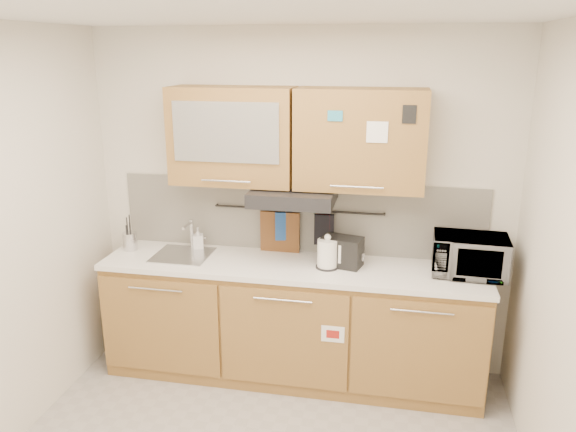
% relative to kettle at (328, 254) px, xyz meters
% --- Properties ---
extents(ceiling, '(3.20, 3.20, 0.00)m').
position_rel_kettle_xyz_m(ceiling, '(-0.27, -1.17, 1.58)').
color(ceiling, white).
rests_on(ceiling, wall_back).
extents(wall_back, '(3.20, 0.00, 3.20)m').
position_rel_kettle_xyz_m(wall_back, '(-0.27, 0.33, 0.28)').
color(wall_back, silver).
rests_on(wall_back, ground).
extents(base_cabinet, '(2.80, 0.64, 0.88)m').
position_rel_kettle_xyz_m(base_cabinet, '(-0.27, 0.02, -0.62)').
color(base_cabinet, olive).
rests_on(base_cabinet, floor).
extents(countertop, '(2.82, 0.62, 0.04)m').
position_rel_kettle_xyz_m(countertop, '(-0.27, 0.02, -0.12)').
color(countertop, white).
rests_on(countertop, base_cabinet).
extents(backsplash, '(2.80, 0.02, 0.56)m').
position_rel_kettle_xyz_m(backsplash, '(-0.27, 0.32, 0.18)').
color(backsplash, silver).
rests_on(backsplash, countertop).
extents(upper_cabinets, '(1.82, 0.37, 0.70)m').
position_rel_kettle_xyz_m(upper_cabinets, '(-0.27, 0.15, 0.81)').
color(upper_cabinets, olive).
rests_on(upper_cabinets, wall_back).
extents(range_hood, '(0.60, 0.46, 0.10)m').
position_rel_kettle_xyz_m(range_hood, '(-0.27, 0.08, 0.40)').
color(range_hood, black).
rests_on(range_hood, upper_cabinets).
extents(sink, '(0.42, 0.40, 0.26)m').
position_rel_kettle_xyz_m(sink, '(-1.12, 0.04, -0.10)').
color(sink, silver).
rests_on(sink, countertop).
extents(utensil_rail, '(1.30, 0.02, 0.02)m').
position_rel_kettle_xyz_m(utensil_rail, '(-0.27, 0.28, 0.24)').
color(utensil_rail, black).
rests_on(utensil_rail, backsplash).
extents(utensil_crock, '(0.14, 0.14, 0.28)m').
position_rel_kettle_xyz_m(utensil_crock, '(-1.57, 0.08, -0.03)').
color(utensil_crock, silver).
rests_on(utensil_crock, countertop).
extents(kettle, '(0.18, 0.16, 0.26)m').
position_rel_kettle_xyz_m(kettle, '(0.00, 0.00, 0.00)').
color(kettle, white).
rests_on(kettle, countertop).
extents(toaster, '(0.32, 0.23, 0.22)m').
position_rel_kettle_xyz_m(toaster, '(0.10, 0.06, 0.01)').
color(toaster, black).
rests_on(toaster, countertop).
extents(microwave, '(0.52, 0.36, 0.28)m').
position_rel_kettle_xyz_m(microwave, '(0.98, 0.07, 0.04)').
color(microwave, '#999999').
rests_on(microwave, countertop).
extents(soap_bottle, '(0.10, 0.10, 0.17)m').
position_rel_kettle_xyz_m(soap_bottle, '(-1.05, 0.20, -0.01)').
color(soap_bottle, '#999999').
rests_on(soap_bottle, countertop).
extents(cutting_board, '(0.31, 0.03, 0.38)m').
position_rel_kettle_xyz_m(cutting_board, '(-0.41, 0.27, 0.03)').
color(cutting_board, brown).
rests_on(cutting_board, utensil_rail).
extents(oven_mitt, '(0.14, 0.07, 0.22)m').
position_rel_kettle_xyz_m(oven_mitt, '(-0.37, 0.27, 0.11)').
color(oven_mitt, '#1F478F').
rests_on(oven_mitt, utensil_rail).
extents(dark_pouch, '(0.15, 0.06, 0.23)m').
position_rel_kettle_xyz_m(dark_pouch, '(-0.06, 0.27, 0.10)').
color(dark_pouch, black).
rests_on(dark_pouch, utensil_rail).
extents(pot_holder, '(0.12, 0.03, 0.14)m').
position_rel_kettle_xyz_m(pot_holder, '(-0.07, 0.27, 0.15)').
color(pot_holder, red).
rests_on(pot_holder, utensil_rail).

